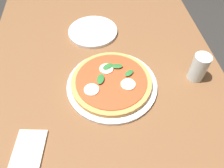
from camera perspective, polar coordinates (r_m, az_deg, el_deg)
ground_plane at (r=1.50m, az=-1.27°, el=-17.28°), size 6.00×6.00×0.00m
dining_table at (r=0.92m, az=-1.99°, el=-2.13°), size 1.46×0.94×0.76m
serving_tray at (r=0.81m, az=0.00°, el=-0.18°), size 0.34×0.34×0.01m
pizza at (r=0.80m, az=-0.18°, el=0.68°), size 0.30×0.30×0.03m
plate_white at (r=1.03m, az=-5.05°, el=13.61°), size 0.23×0.23×0.01m
napkin at (r=0.73m, az=-21.06°, el=-15.89°), size 0.14×0.11×0.01m
glass_cup at (r=0.86m, az=21.89°, el=4.08°), size 0.06×0.06×0.11m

